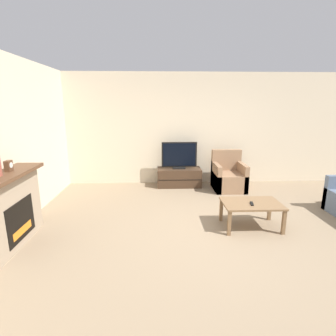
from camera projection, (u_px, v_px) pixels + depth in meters
The scene contains 9 objects.
ground_plane at pixel (224, 233), 4.05m from camera, with size 24.00×24.00×0.00m, color #89755B.
wall_back at pixel (199, 129), 6.48m from camera, with size 12.00×0.06×2.70m.
fireplace at pixel (8, 210), 3.59m from camera, with size 0.44×1.40×1.04m.
mantel_clock at pixel (9, 166), 3.59m from camera, with size 0.08×0.11×0.15m.
tv_stand at pixel (179, 177), 6.40m from camera, with size 1.05×0.52×0.44m.
tv at pixel (179, 156), 6.28m from camera, with size 0.84×0.18×0.64m.
armchair at pixel (228, 177), 6.13m from camera, with size 0.70×0.76×0.90m.
coffee_table at pixel (251, 206), 4.18m from camera, with size 0.92×0.60×0.42m.
remote at pixel (252, 204), 4.10m from camera, with size 0.07×0.16×0.02m.
Camera 1 is at (-1.01, -3.67, 1.93)m, focal length 28.00 mm.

